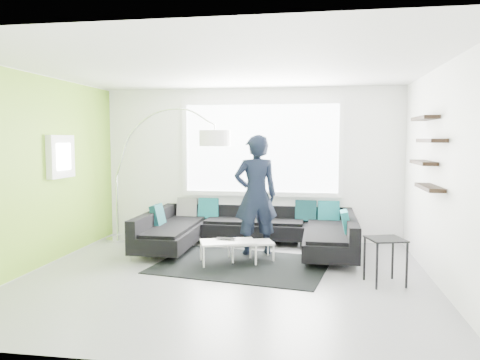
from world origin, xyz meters
name	(u,v)px	position (x,y,z in m)	size (l,w,h in m)	color
ground	(225,278)	(0.00, 0.00, 0.00)	(5.50, 5.50, 0.00)	gray
room_shell	(230,143)	(0.04, 0.21, 1.81)	(5.54, 5.04, 2.82)	white
sectional_sofa	(249,232)	(0.11, 1.55, 0.33)	(3.48, 2.17, 0.75)	black
rug	(242,265)	(0.13, 0.66, 0.01)	(2.46, 1.79, 0.01)	black
coffee_table	(240,251)	(0.07, 0.85, 0.17)	(1.05, 0.61, 0.34)	silver
arc_lamp	(117,176)	(-2.39, 1.95, 1.20)	(2.26, 1.04, 2.41)	silver
side_table	(385,261)	(2.09, 0.06, 0.30)	(0.44, 0.44, 0.60)	black
person	(256,195)	(0.25, 1.34, 0.97)	(0.82, 0.68, 1.94)	black
laptop	(225,239)	(-0.15, 0.77, 0.36)	(0.31, 0.22, 0.02)	black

